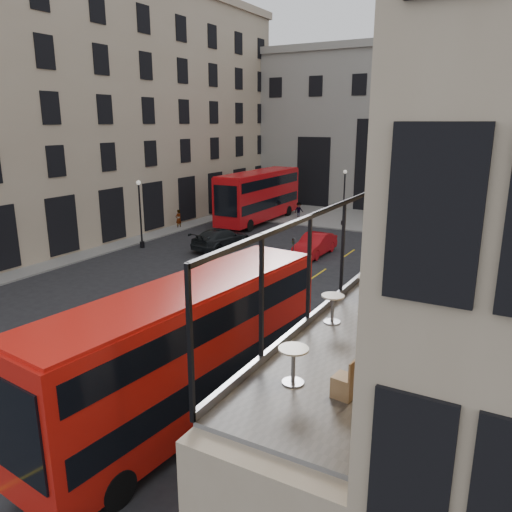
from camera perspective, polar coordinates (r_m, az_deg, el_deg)
The scene contains 30 objects.
ground at distance 17.71m, azimuth -10.37°, elevation -18.37°, with size 140.00×140.00×0.00m, color black.
host_frontage at distance 13.81m, azimuth 11.61°, elevation -17.86°, with size 3.00×11.00×4.50m, color tan.
cafe_floor at distance 12.72m, azimuth 12.16°, elevation -9.12°, with size 3.00×10.00×0.10m, color slate.
building_left at distance 48.18m, azimuth -21.26°, elevation 16.14°, with size 14.60×50.60×22.00m.
gateway at distance 60.97m, azimuth 15.77°, elevation 14.28°, with size 35.00×10.60×18.00m.
pavement_far at distance 52.52m, azimuth 11.35°, elevation 4.24°, with size 40.00×12.00×0.12m, color slate.
pavement_left at distance 40.46m, azimuth -23.85°, elevation 0.01°, with size 8.00×48.00×0.12m, color slate.
traffic_light_near at distance 26.55m, azimuth 4.25°, elevation -0.82°, with size 0.16×0.20×3.80m.
traffic_light_far at distance 46.89m, azimuth -2.99°, elevation 6.17°, with size 0.16×0.20×3.80m.
street_lamp_a at distance 40.24m, azimuth -13.05°, elevation 4.26°, with size 0.36×0.36×5.33m.
street_lamp_b at distance 48.39m, azimuth 10.00°, elevation 6.20°, with size 0.36×0.36×5.33m.
bus_near at distance 16.65m, azimuth -7.81°, elevation -10.17°, with size 3.80×11.92×4.68m.
bus_far at distance 49.44m, azimuth 0.36°, elevation 7.11°, with size 3.08×12.60×5.01m.
car_a at distance 32.41m, azimuth 0.84°, elevation -1.06°, with size 1.57×3.91×1.33m, color gray.
car_b at distance 37.56m, azimuth 6.73°, elevation 1.32°, with size 1.71×4.90×1.62m, color #A40A0F.
car_c at distance 39.33m, azimuth -3.98°, elevation 2.01°, with size 2.25×5.55×1.61m, color black.
bicycle at distance 30.21m, azimuth 0.30°, elevation -2.58°, with size 0.69×1.97×1.04m, color gray.
cyclist at distance 31.36m, azimuth 4.17°, elevation -1.23°, with size 0.65×0.43×1.79m, color #DDFF1A.
pedestrian_a at distance 49.24m, azimuth -2.35°, elevation 4.87°, with size 0.92×0.72×1.90m, color gray.
pedestrian_b at distance 52.04m, azimuth 4.93°, elevation 5.24°, with size 1.07×0.61×1.65m, color gray.
pedestrian_c at distance 44.81m, azimuth 17.11°, elevation 3.12°, with size 1.06×0.44×1.80m, color gray.
pedestrian_d at distance 51.56m, azimuth 18.98°, elevation 4.50°, with size 0.91×0.59×1.86m, color gray.
pedestrian_e at distance 47.24m, azimuth -8.85°, elevation 4.19°, with size 0.65×0.43×1.78m, color gray.
cafe_table_near at distance 10.17m, azimuth 4.29°, elevation -11.76°, with size 0.61×0.61×0.77m.
cafe_table_mid at distance 13.18m, azimuth 8.76°, elevation -5.50°, with size 0.60×0.60×0.75m.
cafe_table_far at distance 14.74m, azimuth 12.78°, elevation -3.32°, with size 0.64×0.64×0.80m.
cafe_chair_a at distance 9.95m, azimuth 10.12°, elevation -14.32°, with size 0.45×0.45×0.81m.
cafe_chair_b at distance 12.62m, azimuth 15.47°, elevation -8.00°, with size 0.52×0.52×0.86m.
cafe_chair_c at distance 12.53m, azimuth 14.89°, elevation -8.16°, with size 0.47×0.47×0.84m.
cafe_chair_d at distance 16.28m, azimuth 18.85°, elevation -3.12°, with size 0.41×0.41×0.76m.
Camera 1 is at (9.73, -11.18, 9.70)m, focal length 35.00 mm.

